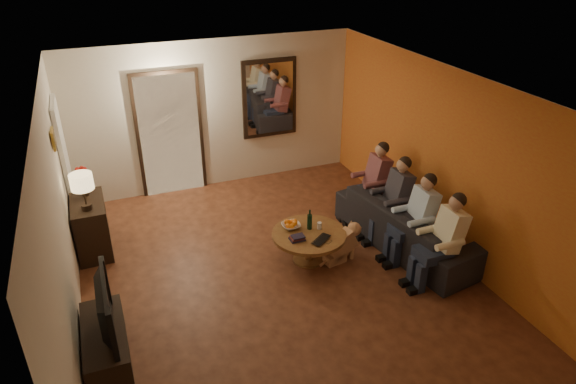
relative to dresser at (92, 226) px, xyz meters
name	(u,v)px	position (x,y,z in m)	size (l,w,h in m)	color
floor	(276,273)	(2.25, -1.51, -0.40)	(5.00, 6.00, 0.01)	#472113
ceiling	(273,87)	(2.25, -1.51, 2.20)	(5.00, 6.00, 0.01)	white
back_wall	(215,115)	(2.25, 1.49, 0.90)	(5.00, 0.02, 2.60)	beige
front_wall	(410,354)	(2.25, -4.51, 0.90)	(5.00, 0.02, 2.60)	beige
left_wall	(60,227)	(-0.25, -1.51, 0.90)	(0.02, 6.00, 2.60)	beige
right_wall	(441,159)	(4.75, -1.51, 0.90)	(0.02, 6.00, 2.60)	beige
orange_accent	(440,159)	(4.74, -1.51, 0.90)	(0.01, 6.00, 2.60)	#C65221
kitchen_doorway	(170,135)	(1.45, 1.47, 0.65)	(1.00, 0.06, 2.10)	#FFE0A5
door_trim	(170,136)	(1.45, 1.46, 0.65)	(1.12, 0.04, 2.22)	black
fridge_glimpse	(185,141)	(1.70, 1.48, 0.50)	(0.45, 0.03, 1.70)	silver
mirror_frame	(269,98)	(3.25, 1.45, 1.10)	(1.00, 0.05, 1.40)	black
mirror_glass	(270,99)	(3.25, 1.42, 1.10)	(0.86, 0.02, 1.26)	white
white_door	(67,168)	(-0.21, 0.79, 0.62)	(0.06, 0.85, 2.04)	white
framed_art	(53,139)	(-0.22, -0.21, 1.45)	(0.03, 0.28, 0.24)	#B28C33
art_canvas	(55,139)	(-0.21, -0.21, 1.45)	(0.01, 0.22, 0.18)	brown
dresser	(92,226)	(0.00, 0.00, 0.00)	(0.45, 0.89, 0.80)	black
table_lamp	(84,192)	(0.00, -0.22, 0.67)	(0.30, 0.30, 0.54)	beige
flower_vase	(83,181)	(0.00, 0.22, 0.62)	(0.14, 0.14, 0.44)	red
tv_stand	(106,344)	(0.00, -2.27, -0.21)	(0.45, 1.14, 0.38)	black
tv	(98,309)	(0.00, -2.27, 0.28)	(0.14, 1.04, 0.60)	black
sofa	(409,225)	(4.31, -1.57, -0.05)	(0.93, 2.39, 0.70)	black
person_a	(444,243)	(4.21, -2.47, 0.20)	(0.60, 0.40, 1.20)	tan
person_b	(417,221)	(4.21, -1.87, 0.20)	(0.60, 0.40, 1.20)	tan
person_c	(394,202)	(4.21, -1.27, 0.20)	(0.60, 0.40, 1.20)	tan
person_d	(373,185)	(4.21, -0.67, 0.20)	(0.60, 0.40, 1.20)	tan
dog	(341,243)	(3.21, -1.55, -0.12)	(0.56, 0.24, 0.56)	#B27A52
coffee_table	(309,247)	(2.79, -1.38, -0.17)	(1.03, 1.03, 0.45)	brown
bowl	(291,226)	(2.61, -1.16, 0.08)	(0.26, 0.26, 0.06)	white
oranges	(291,222)	(2.61, -1.16, 0.15)	(0.20, 0.20, 0.08)	orange
wine_bottle	(310,219)	(2.84, -1.28, 0.21)	(0.07, 0.07, 0.31)	black
wine_glass	(319,226)	(2.97, -1.33, 0.10)	(0.06, 0.06, 0.10)	silver
book_stack	(297,238)	(2.57, -1.48, 0.09)	(0.20, 0.15, 0.07)	black
laptop	(324,241)	(2.89, -1.66, 0.07)	(0.33, 0.21, 0.03)	black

